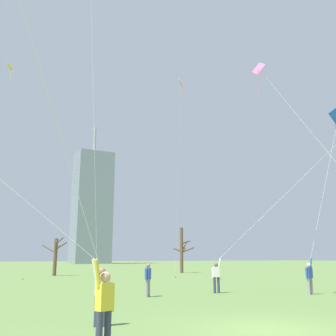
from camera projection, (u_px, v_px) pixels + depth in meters
name	position (u px, v px, depth m)	size (l,w,h in m)	color
ground_plane	(269.00, 330.00, 10.41)	(400.00, 400.00, 0.00)	#5B7A3D
kite_flyer_midfield_center_green	(245.00, 246.00, 21.63)	(11.54, 7.19, 14.05)	#33384C
kite_flyer_foreground_right_white	(34.00, 70.00, 7.05)	(7.83, 4.47, 17.54)	#33384C
kite_flyer_midfield_right_blue	(316.00, 238.00, 21.37)	(4.62, 0.69, 11.39)	gray
bystander_strolling_midfield	(148.00, 278.00, 19.32)	(0.40, 0.38, 1.62)	gray
distant_kite_low_near_trees_yellow	(12.00, 104.00, 31.01)	(3.49, 7.54, 16.84)	yellow
distant_kite_drifting_left_orange	(180.00, 101.00, 37.47)	(1.93, 4.51, 18.88)	orange
bare_tree_center	(55.00, 255.00, 41.81)	(2.22, 2.55, 4.08)	brown
bare_tree_right_of_center	(182.00, 250.00, 49.67)	(2.47, 2.56, 5.69)	brown
skyline_tall_tower	(92.00, 207.00, 127.04)	(11.53, 10.18, 45.73)	gray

